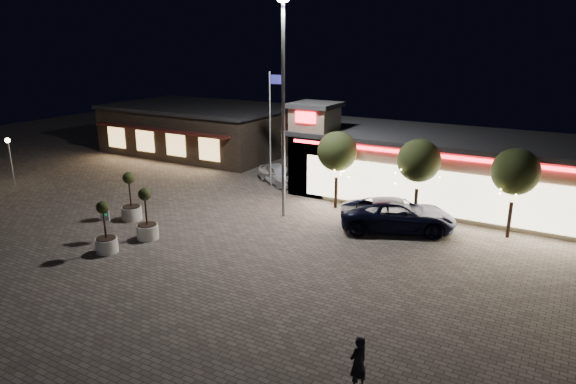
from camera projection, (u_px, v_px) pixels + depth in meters
The scene contains 16 objects.
ground at pixel (164, 256), 24.76m from camera, with size 90.00×90.00×0.00m, color #73675D.
retail_building at pixel (447, 168), 32.71m from camera, with size 20.40×8.40×6.10m.
restaurant_building at pixel (200, 128), 47.43m from camera, with size 16.40×11.00×4.30m.
floodlight_pole at pixel (283, 96), 28.44m from camera, with size 0.60×0.40×12.38m.
flagpole at pixel (271, 120), 35.11m from camera, with size 0.95×0.10×8.00m.
lamp_post_west at pixel (9, 152), 35.99m from camera, with size 0.36×0.36×3.48m.
string_tree_a at pixel (337, 151), 30.96m from camera, with size 2.42×2.42×4.79m.
string_tree_b at pixel (419, 161), 28.56m from camera, with size 2.42×2.42×4.79m.
string_tree_c at pixel (516, 172), 26.17m from camera, with size 2.42×2.42×4.79m.
pickup_truck at pixel (398, 215), 27.98m from camera, with size 2.87×6.22×1.73m, color black.
white_sedan at pixel (279, 174), 37.10m from camera, with size 1.67×4.16×1.42m, color silver.
pedestrian at pixel (358, 363), 15.16m from camera, with size 0.63×0.42×1.74m, color black.
planter_left at pixel (131, 205), 29.57m from camera, with size 1.16×1.16×2.85m.
planter_mid at pixel (106, 237), 25.03m from camera, with size 1.07×1.07×2.63m.
planter_right at pixel (147, 223), 26.74m from camera, with size 1.12×1.12×2.76m.
valet_sign at pixel (105, 215), 26.38m from camera, with size 0.65×0.09×1.96m.
Camera 1 is at (16.60, -16.79, 10.05)m, focal length 32.00 mm.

